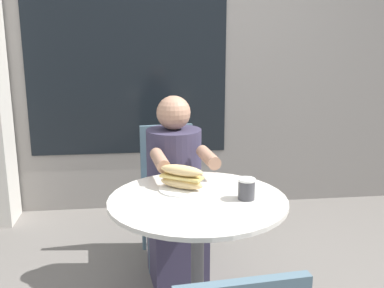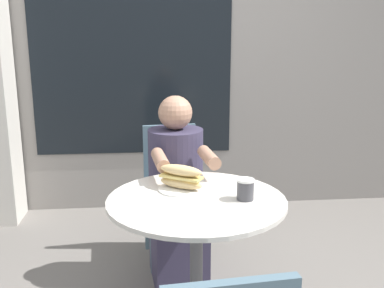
{
  "view_description": "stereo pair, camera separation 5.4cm",
  "coord_description": "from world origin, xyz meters",
  "px_view_note": "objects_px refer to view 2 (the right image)",
  "views": [
    {
      "loc": [
        -0.25,
        -1.89,
        1.45
      ],
      "look_at": [
        0.0,
        0.21,
        0.93
      ],
      "focal_mm": 42.0,
      "sensor_mm": 36.0,
      "label": 1
    },
    {
      "loc": [
        -0.2,
        -1.89,
        1.45
      ],
      "look_at": [
        0.0,
        0.21,
        0.93
      ],
      "focal_mm": 42.0,
      "sensor_mm": 36.0,
      "label": 2
    }
  ],
  "objects_px": {
    "seated_diner": "(177,203)",
    "diner_chair": "(172,179)",
    "sandwich_on_plate": "(181,179)",
    "drink_cup": "(245,189)",
    "cafe_table": "(196,237)"
  },
  "relations": [
    {
      "from": "diner_chair",
      "to": "sandwich_on_plate",
      "type": "height_order",
      "value": "diner_chair"
    },
    {
      "from": "seated_diner",
      "to": "drink_cup",
      "type": "bearing_deg",
      "value": 107.45
    },
    {
      "from": "sandwich_on_plate",
      "to": "drink_cup",
      "type": "height_order",
      "value": "sandwich_on_plate"
    },
    {
      "from": "cafe_table",
      "to": "drink_cup",
      "type": "bearing_deg",
      "value": -8.73
    },
    {
      "from": "diner_chair",
      "to": "sandwich_on_plate",
      "type": "distance_m",
      "value": 0.84
    },
    {
      "from": "diner_chair",
      "to": "seated_diner",
      "type": "distance_m",
      "value": 0.35
    },
    {
      "from": "cafe_table",
      "to": "seated_diner",
      "type": "xyz_separation_m",
      "value": [
        -0.05,
        0.58,
        -0.06
      ]
    },
    {
      "from": "diner_chair",
      "to": "sandwich_on_plate",
      "type": "relative_size",
      "value": 3.93
    },
    {
      "from": "seated_diner",
      "to": "sandwich_on_plate",
      "type": "bearing_deg",
      "value": 82.91
    },
    {
      "from": "sandwich_on_plate",
      "to": "drink_cup",
      "type": "distance_m",
      "value": 0.32
    },
    {
      "from": "sandwich_on_plate",
      "to": "drink_cup",
      "type": "xyz_separation_m",
      "value": [
        0.28,
        -0.16,
        -0.0
      ]
    },
    {
      "from": "diner_chair",
      "to": "seated_diner",
      "type": "height_order",
      "value": "seated_diner"
    },
    {
      "from": "diner_chair",
      "to": "cafe_table",
      "type": "bearing_deg",
      "value": 87.91
    },
    {
      "from": "seated_diner",
      "to": "diner_chair",
      "type": "bearing_deg",
      "value": -93.99
    },
    {
      "from": "cafe_table",
      "to": "seated_diner",
      "type": "distance_m",
      "value": 0.58
    }
  ]
}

